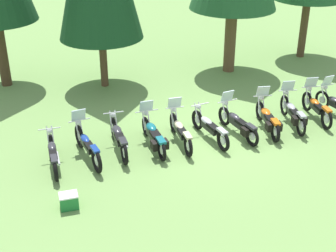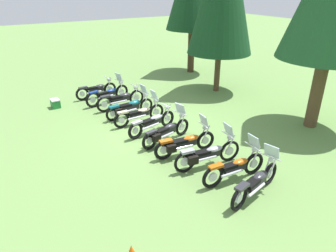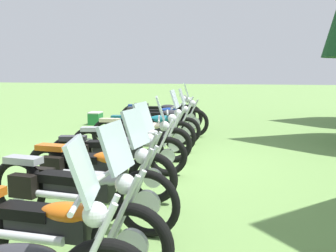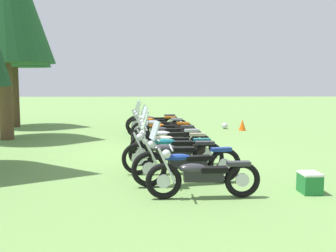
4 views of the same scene
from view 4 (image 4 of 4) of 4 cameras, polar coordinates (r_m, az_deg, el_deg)
ground_plane at (r=12.98m, az=-0.16°, el=-3.55°), size 80.00×80.00×0.00m
motorcycle_0 at (r=7.98m, az=4.71°, el=-6.80°), size 0.66×2.19×1.00m
motorcycle_1 at (r=8.95m, az=2.50°, el=-5.07°), size 0.82×2.40×1.39m
motorcycle_2 at (r=9.92m, az=0.62°, el=-3.90°), size 0.66×2.43×1.03m
motorcycle_3 at (r=11.02m, az=0.84°, el=-2.91°), size 0.79×2.36×1.34m
motorcycle_4 at (r=11.90m, az=0.29°, el=-2.26°), size 0.63×2.35×1.36m
motorcycle_5 at (r=12.90m, az=-0.02°, el=-1.68°), size 0.79×2.32×0.99m
motorcycle_6 at (r=13.89m, az=-0.21°, el=-1.01°), size 0.92×2.30×1.35m
motorcycle_7 at (r=14.98m, az=-0.62°, el=-0.43°), size 0.71×2.33×1.36m
motorcycle_8 at (r=16.00m, az=-1.32°, el=0.08°), size 0.74×2.39×1.38m
motorcycle_9 at (r=17.02m, az=-2.15°, el=0.41°), size 0.70×2.26×1.37m
motorcycle_10 at (r=17.88m, az=-2.10°, el=0.70°), size 0.80×2.26×1.36m
pine_tree_3 at (r=21.02m, az=-20.49°, el=14.65°), size 3.33×3.33×8.05m
picnic_cooler at (r=8.82m, az=18.71°, el=-7.31°), size 0.50×0.40×0.41m
traffic_cone at (r=18.56m, az=10.07°, el=0.13°), size 0.32×0.32×0.48m
dropped_helmet at (r=19.08m, az=7.72°, el=0.02°), size 0.27×0.27×0.27m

